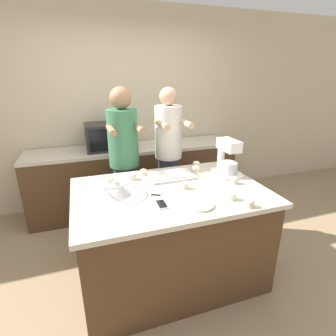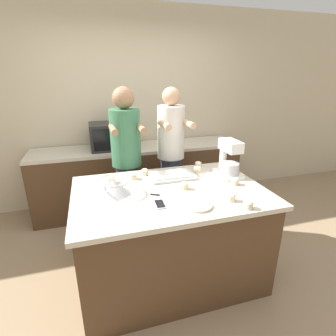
{
  "view_description": "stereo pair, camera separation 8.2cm",
  "coord_description": "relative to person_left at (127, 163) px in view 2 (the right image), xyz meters",
  "views": [
    {
      "loc": [
        -0.67,
        -1.93,
        1.83
      ],
      "look_at": [
        0.0,
        0.05,
        1.07
      ],
      "focal_mm": 28.0,
      "sensor_mm": 36.0,
      "label": 1
    },
    {
      "loc": [
        -0.6,
        -1.95,
        1.83
      ],
      "look_at": [
        0.0,
        0.05,
        1.07
      ],
      "focal_mm": 28.0,
      "sensor_mm": 36.0,
      "label": 2
    }
  ],
  "objects": [
    {
      "name": "ground_plane",
      "position": [
        0.26,
        -0.77,
        -0.91
      ],
      "size": [
        16.0,
        16.0,
        0.0
      ],
      "primitive_type": "plane",
      "color": "#937A5B"
    },
    {
      "name": "back_wall",
      "position": [
        0.26,
        1.04,
        0.44
      ],
      "size": [
        10.0,
        0.06,
        2.7
      ],
      "color": "beige",
      "rests_on": "ground_plane"
    },
    {
      "name": "island_counter",
      "position": [
        0.26,
        -0.77,
        -0.46
      ],
      "size": [
        1.62,
        1.09,
        0.89
      ],
      "color": "#4C331E",
      "rests_on": "ground_plane"
    },
    {
      "name": "back_counter",
      "position": [
        0.26,
        0.69,
        -0.46
      ],
      "size": [
        2.8,
        0.6,
        0.89
      ],
      "color": "#4C331E",
      "rests_on": "ground_plane"
    },
    {
      "name": "person_left",
      "position": [
        0.0,
        0.0,
        0.0
      ],
      "size": [
        0.33,
        0.5,
        1.71
      ],
      "color": "#33384C",
      "rests_on": "ground_plane"
    },
    {
      "name": "person_right",
      "position": [
        0.51,
        -0.0,
        -0.01
      ],
      "size": [
        0.32,
        0.49,
        1.7
      ],
      "color": "#33384C",
      "rests_on": "ground_plane"
    },
    {
      "name": "stand_mixer",
      "position": [
        0.9,
        -0.61,
        0.14
      ],
      "size": [
        0.2,
        0.3,
        0.35
      ],
      "color": "white",
      "rests_on": "island_counter"
    },
    {
      "name": "mixing_bowl",
      "position": [
        -0.21,
        -0.71,
        0.05
      ],
      "size": [
        0.28,
        0.28,
        0.13
      ],
      "color": "#BCBCC1",
      "rests_on": "island_counter"
    },
    {
      "name": "baking_tray",
      "position": [
        0.36,
        -0.5,
        -0.0
      ],
      "size": [
        0.43,
        0.26,
        0.04
      ],
      "color": "silver",
      "rests_on": "island_counter"
    },
    {
      "name": "microwave_oven",
      "position": [
        -0.1,
        0.69,
        0.15
      ],
      "size": [
        0.52,
        0.4,
        0.34
      ],
      "color": "black",
      "rests_on": "back_counter"
    },
    {
      "name": "cell_phone",
      "position": [
        0.11,
        -1.01,
        -0.01
      ],
      "size": [
        0.08,
        0.15,
        0.01
      ],
      "color": "silver",
      "rests_on": "island_counter"
    },
    {
      "name": "small_plate",
      "position": [
        0.37,
        -1.12,
        -0.01
      ],
      "size": [
        0.21,
        0.21,
        0.02
      ],
      "color": "beige",
      "rests_on": "island_counter"
    },
    {
      "name": "knife",
      "position": [
        0.16,
        -0.86,
        -0.02
      ],
      "size": [
        0.2,
        0.12,
        0.01
      ],
      "color": "#BCBCC1",
      "rests_on": "island_counter"
    },
    {
      "name": "cupcake_0",
      "position": [
        0.64,
        -0.45,
        0.01
      ],
      "size": [
        0.07,
        0.07,
        0.07
      ],
      "color": "beige",
      "rests_on": "island_counter"
    },
    {
      "name": "cupcake_1",
      "position": [
        0.66,
        -1.1,
        0.01
      ],
      "size": [
        0.07,
        0.07,
        0.07
      ],
      "color": "beige",
      "rests_on": "island_counter"
    },
    {
      "name": "cupcake_2",
      "position": [
        0.12,
        -0.37,
        0.01
      ],
      "size": [
        0.07,
        0.07,
        0.07
      ],
      "color": "beige",
      "rests_on": "island_counter"
    },
    {
      "name": "cupcake_3",
      "position": [
        -0.0,
        -0.44,
        0.01
      ],
      "size": [
        0.07,
        0.07,
        0.07
      ],
      "color": "beige",
      "rests_on": "island_counter"
    },
    {
      "name": "cupcake_4",
      "position": [
        0.85,
        -0.83,
        0.01
      ],
      "size": [
        0.07,
        0.07,
        0.07
      ],
      "color": "beige",
      "rests_on": "island_counter"
    },
    {
      "name": "cupcake_5",
      "position": [
        -0.21,
        -0.46,
        0.01
      ],
      "size": [
        0.07,
        0.07,
        0.07
      ],
      "color": "beige",
      "rests_on": "island_counter"
    },
    {
      "name": "cupcake_6",
      "position": [
        0.72,
        -1.25,
        0.01
      ],
      "size": [
        0.07,
        0.07,
        0.07
      ],
      "color": "beige",
      "rests_on": "island_counter"
    },
    {
      "name": "cupcake_7",
      "position": [
        0.39,
        -0.79,
        0.01
      ],
      "size": [
        0.07,
        0.07,
        0.07
      ],
      "color": "beige",
      "rests_on": "island_counter"
    },
    {
      "name": "cupcake_8",
      "position": [
        0.71,
        -0.32,
        0.01
      ],
      "size": [
        0.07,
        0.07,
        0.07
      ],
      "color": "beige",
      "rests_on": "island_counter"
    }
  ]
}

